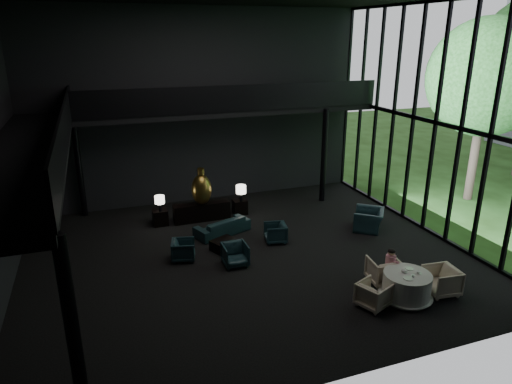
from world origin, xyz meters
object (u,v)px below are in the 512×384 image
object	(u,v)px
side_table_left	(160,217)
dining_chair_north	(384,268)
lounge_armchair_west	(183,250)
dining_chair_east	(442,278)
side_table_right	(240,207)
lounge_armchair_east	(275,232)
lounge_armchair_south	(235,254)
child	(391,259)
window_armchair	(369,215)
table_lamp_right	(241,190)
table_lamp_left	(160,200)
coffee_table	(226,246)
sofa	(222,224)
console	(202,212)
dining_chair_west	(374,294)
bronze_urn	(202,189)
dining_table	(406,287)

from	to	relation	value
side_table_left	dining_chair_north	size ratio (longest dim) A/B	0.65
lounge_armchair_west	dining_chair_east	xyz separation A→B (m)	(6.37, -4.46, 0.12)
side_table_right	dining_chair_east	xyz separation A→B (m)	(3.43, -7.67, 0.18)
lounge_armchair_east	lounge_armchair_south	xyz separation A→B (m)	(-1.83, -1.15, 0.04)
lounge_armchair_east	child	size ratio (longest dim) A/B	1.11
lounge_armchair_east	window_armchair	distance (m)	3.69
table_lamp_right	lounge_armchair_south	xyz separation A→B (m)	(-1.48, -3.92, -0.68)
table_lamp_left	side_table_right	bearing A→B (deg)	3.91
lounge_armchair_south	coffee_table	size ratio (longest dim) A/B	0.98
dining_chair_east	sofa	bearing A→B (deg)	-136.55
console	lounge_armchair_west	distance (m)	3.35
sofa	lounge_armchair_west	distance (m)	2.31
console	table_lamp_left	size ratio (longest dim) A/B	3.58
window_armchair	coffee_table	world-z (taller)	window_armchair
dining_chair_east	dining_chair_west	distance (m)	2.15
lounge_armchair_west	dining_chair_north	xyz separation A→B (m)	(5.20, -3.41, 0.11)
sofa	lounge_armchair_west	world-z (taller)	sofa
bronze_urn	window_armchair	xyz separation A→B (m)	(5.63, -2.88, -0.75)
lounge_armchair_east	child	distance (m)	4.27
console	lounge_armchair_south	xyz separation A→B (m)	(0.12, -3.98, 0.04)
lounge_armchair_south	dining_table	distance (m)	5.15
side_table_right	window_armchair	size ratio (longest dim) A/B	0.46
console	window_armchair	world-z (taller)	window_armchair
side_table_right	lounge_armchair_west	size ratio (longest dim) A/B	0.84
coffee_table	child	size ratio (longest dim) A/B	1.26
bronze_urn	sofa	bearing A→B (deg)	-74.53
table_lamp_right	lounge_armchair_east	xyz separation A→B (m)	(0.35, -2.76, -0.72)
console	table_lamp_left	xyz separation A→B (m)	(-1.60, -0.08, 0.69)
sofa	dining_table	world-z (taller)	sofa
lounge_armchair_west	window_armchair	world-z (taller)	window_armchair
window_armchair	child	bearing A→B (deg)	12.67
dining_table	dining_chair_east	bearing A→B (deg)	-6.58
side_table_right	window_armchair	world-z (taller)	window_armchair
side_table_left	lounge_armchair_east	distance (m)	4.60
dining_table	table_lamp_left	bearing A→B (deg)	127.19
lounge_armchair_east	dining_table	size ratio (longest dim) A/B	0.48
dining_table	dining_chair_east	size ratio (longest dim) A/B	1.55
dining_chair_north	dining_chair_east	size ratio (longest dim) A/B	0.98
dining_chair_west	table_lamp_left	bearing A→B (deg)	8.60
table_lamp_right	lounge_armchair_west	xyz separation A→B (m)	(-2.94, -3.01, -0.72)
side_table_left	table_lamp_left	distance (m)	0.76
table_lamp_left	dining_chair_north	world-z (taller)	table_lamp_left
lounge_armchair_south	dining_chair_west	size ratio (longest dim) A/B	1.03
lounge_armchair_west	lounge_armchair_south	xyz separation A→B (m)	(1.46, -0.91, 0.04)
console	window_armchair	bearing A→B (deg)	-27.97
dining_chair_north	coffee_table	bearing A→B (deg)	-35.63
console	child	world-z (taller)	child
dining_chair_west	lounge_armchair_east	bearing A→B (deg)	-11.32
table_lamp_right	dining_chair_east	bearing A→B (deg)	-65.33
window_armchair	child	size ratio (longest dim) A/B	2.04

